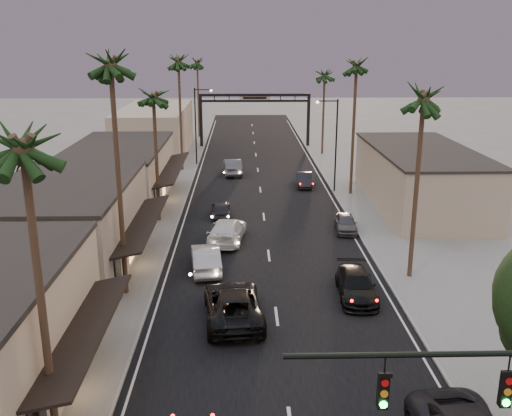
{
  "coord_description": "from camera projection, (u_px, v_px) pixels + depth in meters",
  "views": [
    {
      "loc": [
        -1.8,
        -8.67,
        14.24
      ],
      "look_at": [
        -0.8,
        31.14,
        2.5
      ],
      "focal_mm": 40.0,
      "sensor_mm": 36.0,
      "label": 1
    }
  ],
  "objects": [
    {
      "name": "oncoming_white",
      "position": [
        227.0,
        230.0,
        41.83
      ],
      "size": [
        3.07,
        6.02,
        1.67
      ],
      "primitive_type": "imported",
      "rotation": [
        0.0,
        0.0,
        3.01
      ],
      "color": "silver",
      "rests_on": "ground"
    },
    {
      "name": "ground",
      "position": [
        263.0,
        207.0,
        50.74
      ],
      "size": [
        200.0,
        200.0,
        0.0
      ],
      "primitive_type": "plane",
      "color": "slate",
      "rests_on": "ground"
    },
    {
      "name": "storefront_dist",
      "position": [
        155.0,
        131.0,
        73.55
      ],
      "size": [
        8.0,
        20.0,
        6.0
      ],
      "primitive_type": "cube",
      "color": "#A69B84",
      "rests_on": "ground"
    },
    {
      "name": "road",
      "position": [
        261.0,
        192.0,
        55.53
      ],
      "size": [
        14.0,
        120.0,
        0.02
      ],
      "primitive_type": "cube",
      "color": "black",
      "rests_on": "ground"
    },
    {
      "name": "palm_ra",
      "position": [
        424.0,
        92.0,
        32.37
      ],
      "size": [
        3.2,
        3.2,
        13.2
      ],
      "color": "#38281C",
      "rests_on": "ground"
    },
    {
      "name": "oncoming_grey_far",
      "position": [
        232.0,
        167.0,
        62.81
      ],
      "size": [
        2.32,
        5.38,
        1.72
      ],
      "primitive_type": "imported",
      "rotation": [
        0.0,
        0.0,
        3.24
      ],
      "color": "#47474C",
      "rests_on": "ground"
    },
    {
      "name": "storefront_mid",
      "position": [
        67.0,
        228.0,
        36.23
      ],
      "size": [
        8.0,
        14.0,
        5.5
      ],
      "primitive_type": "cube",
      "color": "#A69B84",
      "rests_on": "ground"
    },
    {
      "name": "streetlight_left",
      "position": [
        198.0,
        120.0,
        66.33
      ],
      "size": [
        2.13,
        0.3,
        9.0
      ],
      "color": "black",
      "rests_on": "ground"
    },
    {
      "name": "palm_lb",
      "position": [
        110.0,
        57.0,
        29.49
      ],
      "size": [
        3.2,
        3.2,
        15.2
      ],
      "color": "#38281C",
      "rests_on": "ground"
    },
    {
      "name": "building_right",
      "position": [
        421.0,
        179.0,
        50.37
      ],
      "size": [
        8.0,
        18.0,
        5.0
      ],
      "primitive_type": "cube",
      "color": "#A69B84",
      "rests_on": "ground"
    },
    {
      "name": "oncoming_silver",
      "position": [
        206.0,
        258.0,
        36.53
      ],
      "size": [
        2.33,
        5.12,
        1.63
      ],
      "primitive_type": "imported",
      "rotation": [
        0.0,
        0.0,
        3.27
      ],
      "color": "#A4A4A9",
      "rests_on": "ground"
    },
    {
      "name": "palm_far",
      "position": [
        197.0,
        60.0,
        83.74
      ],
      "size": [
        3.2,
        3.2,
        13.2
      ],
      "color": "#38281C",
      "rests_on": "ground"
    },
    {
      "name": "palm_rc",
      "position": [
        325.0,
        72.0,
        71.0
      ],
      "size": [
        3.2,
        3.2,
        12.2
      ],
      "color": "#38281C",
      "rests_on": "ground"
    },
    {
      "name": "curbside_grey",
      "position": [
        346.0,
        223.0,
        44.09
      ],
      "size": [
        1.86,
        4.02,
        1.33
      ],
      "primitive_type": "imported",
      "rotation": [
        0.0,
        0.0,
        -0.07
      ],
      "color": "#444449",
      "rests_on": "ground"
    },
    {
      "name": "palm_ld",
      "position": [
        178.0,
        58.0,
        61.41
      ],
      "size": [
        3.2,
        3.2,
        14.2
      ],
      "color": "#38281C",
      "rests_on": "ground"
    },
    {
      "name": "streetlight_right",
      "position": [
        333.0,
        138.0,
        54.2
      ],
      "size": [
        2.13,
        0.3,
        9.0
      ],
      "color": "black",
      "rests_on": "ground"
    },
    {
      "name": "curbside_black",
      "position": [
        356.0,
        285.0,
        32.69
      ],
      "size": [
        2.33,
        5.19,
        1.48
      ],
      "primitive_type": "imported",
      "rotation": [
        0.0,
        0.0,
        -0.05
      ],
      "color": "black",
      "rests_on": "ground"
    },
    {
      "name": "storefront_far",
      "position": [
        119.0,
        175.0,
        51.64
      ],
      "size": [
        8.0,
        16.0,
        5.0
      ],
      "primitive_type": "cube",
      "color": "#BCAA90",
      "rests_on": "ground"
    },
    {
      "name": "curbside_far",
      "position": [
        304.0,
        180.0,
        57.64
      ],
      "size": [
        1.73,
        4.27,
        1.38
      ],
      "primitive_type": "imported",
      "rotation": [
        0.0,
        0.0,
        -0.07
      ],
      "color": "black",
      "rests_on": "ground"
    },
    {
      "name": "sidewalk_left",
      "position": [
        171.0,
        176.0,
        62.0
      ],
      "size": [
        5.0,
        92.0,
        0.12
      ],
      "primitive_type": "cube",
      "color": "slate",
      "rests_on": "ground"
    },
    {
      "name": "oncoming_pickup",
      "position": [
        233.0,
        304.0,
        30.03
      ],
      "size": [
        3.48,
        6.56,
        1.75
      ],
      "primitive_type": "imported",
      "rotation": [
        0.0,
        0.0,
        3.23
      ],
      "color": "black",
      "rests_on": "ground"
    },
    {
      "name": "arch",
      "position": [
        255.0,
        107.0,
        77.94
      ],
      "size": [
        15.2,
        0.4,
        7.27
      ],
      "color": "black",
      "rests_on": "ground"
    },
    {
      "name": "sidewalk_right",
      "position": [
        345.0,
        175.0,
        62.46
      ],
      "size": [
        5.0,
        92.0,
        0.12
      ],
      "primitive_type": "cube",
      "color": "slate",
      "rests_on": "ground"
    },
    {
      "name": "palm_la",
      "position": [
        22.0,
        135.0,
        17.57
      ],
      "size": [
        3.2,
        3.2,
        13.2
      ],
      "color": "#38281C",
      "rests_on": "ground"
    },
    {
      "name": "oncoming_dgrey",
      "position": [
        221.0,
        209.0,
        47.72
      ],
      "size": [
        1.72,
        4.03,
        1.36
      ],
      "primitive_type": "imported",
      "rotation": [
        0.0,
        0.0,
        3.17
      ],
      "color": "black",
      "rests_on": "ground"
    },
    {
      "name": "palm_rb",
      "position": [
        357.0,
        61.0,
        51.27
      ],
      "size": [
        3.2,
        3.2,
        14.2
      ],
      "color": "#38281C",
      "rests_on": "ground"
    },
    {
      "name": "palm_lc",
      "position": [
        153.0,
        91.0,
        43.74
      ],
      "size": [
        3.2,
        3.2,
        12.2
      ],
      "color": "#38281C",
      "rests_on": "ground"
    }
  ]
}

